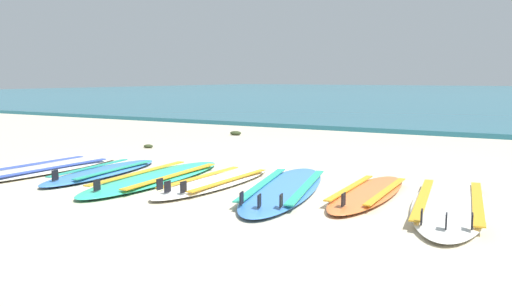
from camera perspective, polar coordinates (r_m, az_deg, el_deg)
The scene contains 10 objects.
ground_plane at distance 6.18m, azimuth 0.20°, elevation -2.82°, with size 80.00×80.00×0.00m, color #C1B599.
surfboard_0 at distance 7.17m, azimuth -21.65°, elevation -1.58°, with size 0.64×2.46×0.18m.
surfboard_1 at distance 6.78m, azimuth -15.66°, elevation -1.83°, with size 0.76×2.06×0.18m.
surfboard_2 at distance 6.27m, azimuth -10.35°, elevation -2.45°, with size 0.84×2.54×0.18m.
surfboard_3 at distance 5.92m, azimuth -4.29°, elevation -2.95°, with size 0.54×2.08×0.18m.
surfboard_4 at distance 5.57m, azimuth 2.96°, elevation -3.64°, with size 1.26×2.61×0.18m.
surfboard_5 at distance 5.46m, azimuth 11.57°, elevation -4.03°, with size 0.60×2.00×0.18m.
surfboard_6 at distance 5.19m, azimuth 19.48°, elevation -4.94°, with size 1.04×2.61×0.18m.
seaweed_clump_near_shoreline at distance 10.98m, azimuth -2.13°, elevation 2.14°, with size 0.24×0.19×0.08m, color #2D381E.
seaweed_clump_mid_sand at distance 9.17m, azimuth -11.13°, elevation 0.75°, with size 0.17×0.13×0.06m, color #2D381E.
Camera 1 is at (3.02, -5.26, 1.16)m, focal length 38.48 mm.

